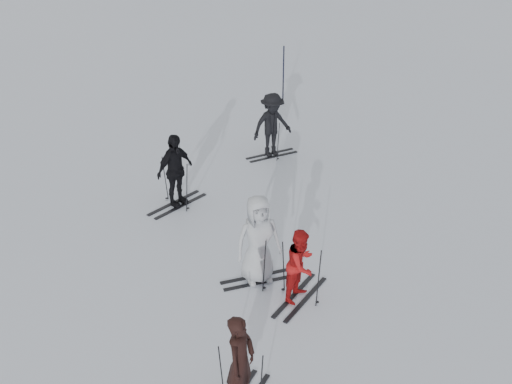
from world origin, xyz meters
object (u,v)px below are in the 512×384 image
(skier_grey, at_px, (258,241))
(skier_uphill_left, at_px, (175,171))
(skier_near_dark, at_px, (241,364))
(piste_marker, at_px, (283,76))
(skier_red, at_px, (301,266))
(skier_uphill_far, at_px, (272,126))

(skier_grey, height_order, skier_uphill_left, skier_grey)
(skier_near_dark, height_order, piste_marker, piste_marker)
(skier_grey, bearing_deg, skier_red, -55.47)
(piste_marker, bearing_deg, skier_red, -61.22)
(skier_near_dark, relative_size, skier_grey, 0.88)
(skier_red, relative_size, piste_marker, 0.73)
(skier_uphill_far, height_order, piste_marker, piste_marker)
(skier_red, xyz_separation_m, skier_uphill_left, (-4.46, 1.98, 0.18))
(skier_near_dark, bearing_deg, piste_marker, 20.93)
(skier_near_dark, distance_m, piste_marker, 14.29)
(skier_red, bearing_deg, piste_marker, 31.33)
(skier_near_dark, bearing_deg, skier_grey, 21.00)
(skier_near_dark, xyz_separation_m, skier_grey, (-1.44, 3.17, 0.12))
(skier_uphill_far, relative_size, piste_marker, 0.90)
(skier_near_dark, height_order, skier_uphill_left, skier_uphill_left)
(skier_grey, bearing_deg, piste_marker, 65.90)
(skier_uphill_far, bearing_deg, skier_grey, -121.97)
(skier_grey, bearing_deg, skier_uphill_left, 103.19)
(skier_red, distance_m, skier_uphill_far, 6.97)
(skier_near_dark, height_order, skier_red, skier_near_dark)
(piste_marker, bearing_deg, skier_near_dark, -65.72)
(skier_grey, bearing_deg, skier_uphill_far, 66.94)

